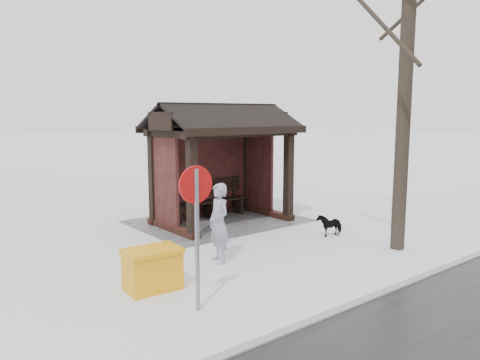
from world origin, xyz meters
name	(u,v)px	position (x,y,z in m)	size (l,w,h in m)	color
ground	(223,223)	(0.00, 0.00, 0.00)	(120.00, 120.00, 0.00)	white
kerb	(414,281)	(0.00, 5.50, 0.01)	(120.00, 0.15, 0.06)	gray
trampled_patch	(218,221)	(0.00, -0.20, 0.01)	(4.20, 3.20, 0.02)	gray
bus_shelter	(218,139)	(0.00, -0.16, 2.17)	(3.60, 2.40, 3.09)	#361C13
pedestrian	(219,223)	(1.98, 2.59, 0.77)	(0.56, 0.37, 1.53)	#948AA2
dog	(330,225)	(-1.19, 2.60, 0.26)	(0.28, 0.61, 0.52)	black
grit_bin	(152,269)	(3.66, 3.05, 0.35)	(0.93, 0.67, 0.68)	orange
road_sign	(196,206)	(3.52, 4.17, 1.55)	(0.54, 0.09, 2.12)	gray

